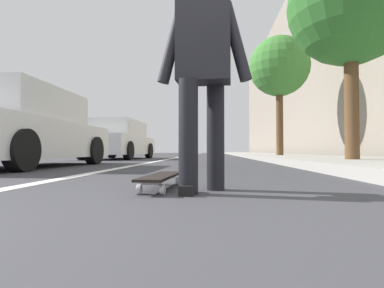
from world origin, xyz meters
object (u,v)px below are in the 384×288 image
at_px(skateboard, 161,178).
at_px(street_tree_near, 350,5).
at_px(skater_person, 203,67).
at_px(street_tree_mid, 279,67).
at_px(parked_car_near, 24,130).
at_px(traffic_light, 188,118).
at_px(parked_car_mid, 119,141).

distance_m(skateboard, street_tree_near, 5.67).
height_order(skater_person, street_tree_mid, street_tree_mid).
bearing_deg(parked_car_near, skateboard, -134.42).
relative_size(parked_car_near, street_tree_mid, 0.85).
xyz_separation_m(skater_person, street_tree_mid, (10.01, -2.77, 2.76)).
xyz_separation_m(skateboard, traffic_light, (23.32, 1.65, 3.07)).
bearing_deg(street_tree_near, skateboard, 139.23).
bearing_deg(parked_car_mid, street_tree_mid, -84.30).
height_order(parked_car_mid, street_tree_near, street_tree_near).
xyz_separation_m(skater_person, traffic_light, (23.47, 1.99, 2.22)).
relative_size(skater_person, parked_car_near, 0.39).
relative_size(parked_car_mid, street_tree_near, 1.05).
distance_m(parked_car_mid, street_tree_near, 8.84).
bearing_deg(parked_car_mid, skater_person, -158.96).
bearing_deg(skater_person, parked_car_near, 47.20).
height_order(skateboard, street_tree_near, street_tree_near).
distance_m(traffic_light, street_tree_mid, 14.29).
bearing_deg(parked_car_near, parked_car_mid, 0.69).
bearing_deg(traffic_light, street_tree_mid, -160.54).
height_order(skater_person, street_tree_near, street_tree_near).
relative_size(parked_car_mid, street_tree_mid, 0.93).
bearing_deg(skateboard, street_tree_near, -40.77).
height_order(parked_car_mid, street_tree_mid, street_tree_mid).
bearing_deg(parked_car_mid, street_tree_near, -131.38).
bearing_deg(parked_car_near, street_tree_near, -85.57).
relative_size(street_tree_near, street_tree_mid, 0.89).
bearing_deg(skateboard, street_tree_mid, -17.52).
bearing_deg(skateboard, traffic_light, 4.04).
distance_m(skateboard, traffic_light, 23.58).
bearing_deg(street_tree_mid, traffic_light, 19.46).
xyz_separation_m(skateboard, parked_car_near, (3.12, 3.19, 0.62)).
xyz_separation_m(skateboard, skater_person, (-0.15, -0.35, 0.84)).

